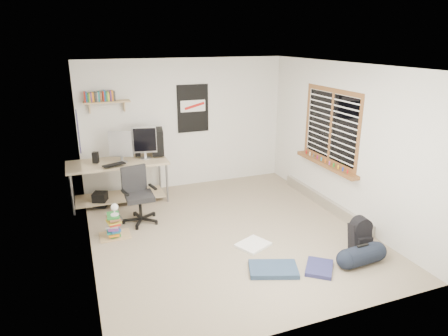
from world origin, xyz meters
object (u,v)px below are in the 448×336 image
object	(u,v)px
desk	(119,183)
duffel_bag	(362,255)
office_chair	(139,194)
backpack	(360,236)
book_stack	(114,227)

from	to	relation	value
desk	duffel_bag	distance (m)	4.28
office_chair	backpack	world-z (taller)	office_chair
desk	office_chair	world-z (taller)	office_chair
desk	backpack	xyz separation A→B (m)	(2.94, -2.97, -0.16)
desk	book_stack	size ratio (longest dim) A/B	4.10
office_chair	book_stack	distance (m)	0.67
desk	book_stack	world-z (taller)	desk
desk	backpack	size ratio (longest dim) A/B	4.60
office_chair	book_stack	xyz separation A→B (m)	(-0.45, -0.35, -0.34)
duffel_bag	office_chair	bearing A→B (deg)	133.41
desk	book_stack	bearing A→B (deg)	-90.15
duffel_bag	book_stack	xyz separation A→B (m)	(-2.95, 1.97, 0.01)
backpack	desk	bearing A→B (deg)	140.66
desk	book_stack	distance (m)	1.38
desk	book_stack	xyz separation A→B (m)	(-0.25, -1.34, -0.22)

